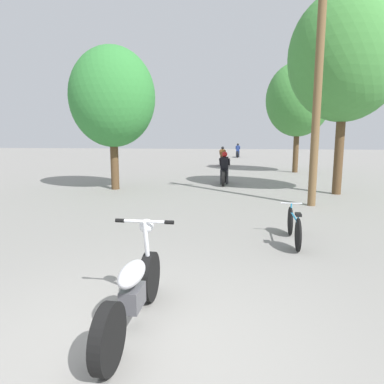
% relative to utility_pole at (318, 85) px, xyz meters
% --- Properties ---
extents(ground_plane, '(120.00, 120.00, 0.00)m').
position_rel_utility_pole_xyz_m(ground_plane, '(-3.20, -7.84, -3.61)').
color(ground_plane, gray).
extents(utility_pole, '(1.10, 0.24, 7.03)m').
position_rel_utility_pole_xyz_m(utility_pole, '(0.00, 0.00, 0.00)').
color(utility_pole, brown).
rests_on(utility_pole, ground).
extents(roadside_tree_right_near, '(3.95, 3.55, 7.17)m').
position_rel_utility_pole_xyz_m(roadside_tree_right_near, '(1.35, 2.40, 1.28)').
color(roadside_tree_right_near, '#513A23').
rests_on(roadside_tree_right_near, ground).
extents(roadside_tree_right_far, '(3.75, 3.37, 6.44)m').
position_rel_utility_pole_xyz_m(roadside_tree_right_far, '(1.00, 10.46, 0.66)').
color(roadside_tree_right_far, '#513A23').
rests_on(roadside_tree_right_far, ground).
extents(roadside_tree_left, '(3.38, 3.04, 5.59)m').
position_rel_utility_pole_xyz_m(roadside_tree_left, '(-7.26, 2.36, 0.03)').
color(roadside_tree_left, '#513A23').
rests_on(roadside_tree_left, ground).
extents(motorcycle_foreground, '(0.72, 2.02, 1.12)m').
position_rel_utility_pole_xyz_m(motorcycle_foreground, '(-3.29, -7.45, -3.18)').
color(motorcycle_foreground, black).
rests_on(motorcycle_foreground, ground).
extents(motorcycle_rider_lead, '(0.50, 2.10, 1.47)m').
position_rel_utility_pole_xyz_m(motorcycle_rider_lead, '(-2.94, 4.51, -3.05)').
color(motorcycle_rider_lead, black).
rests_on(motorcycle_rider_lead, ground).
extents(motorcycle_rider_mid, '(0.50, 2.15, 1.43)m').
position_rel_utility_pole_xyz_m(motorcycle_rider_mid, '(-3.61, 14.44, -3.07)').
color(motorcycle_rider_mid, black).
rests_on(motorcycle_rider_mid, ground).
extents(motorcycle_rider_far, '(0.50, 2.03, 1.46)m').
position_rel_utility_pole_xyz_m(motorcycle_rider_far, '(-2.67, 25.89, -3.06)').
color(motorcycle_rider_far, black).
rests_on(motorcycle_rider_far, ground).
extents(bicycle_parked, '(0.44, 1.69, 0.72)m').
position_rel_utility_pole_xyz_m(bicycle_parked, '(-1.10, -3.99, -3.27)').
color(bicycle_parked, black).
rests_on(bicycle_parked, ground).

